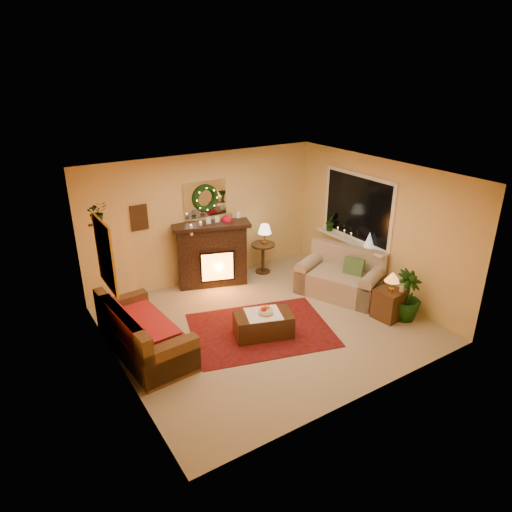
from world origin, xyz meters
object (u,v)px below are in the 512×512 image
end_table_square (389,304)px  coffee_table (263,324)px  fireplace (212,259)px  side_table_round (263,258)px  loveseat (340,275)px  sofa (144,327)px

end_table_square → coffee_table: 2.28m
fireplace → side_table_round: size_ratio=2.06×
side_table_round → fireplace: bearing=176.1°
loveseat → end_table_square: bearing=-108.4°
fireplace → end_table_square: 3.50m
sofa → loveseat: (3.84, -0.15, -0.01)m
sofa → fireplace: size_ratio=1.43×
fireplace → coffee_table: size_ratio=1.43×
end_table_square → coffee_table: bearing=162.1°
loveseat → sofa: bearing=153.0°
sofa → coffee_table: sofa is taller
loveseat → coffee_table: bearing=167.2°
loveseat → end_table_square: loveseat is taller
sofa → fireplace: fireplace is taller
side_table_round → coffee_table: 2.49m
sofa → fireplace: bearing=34.1°
end_table_square → coffee_table: end_table_square is taller
loveseat → coffee_table: 2.10m
coffee_table → side_table_round: bearing=76.1°
fireplace → side_table_round: 1.19m
fireplace → side_table_round: bearing=15.0°
sofa → end_table_square: size_ratio=3.55×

